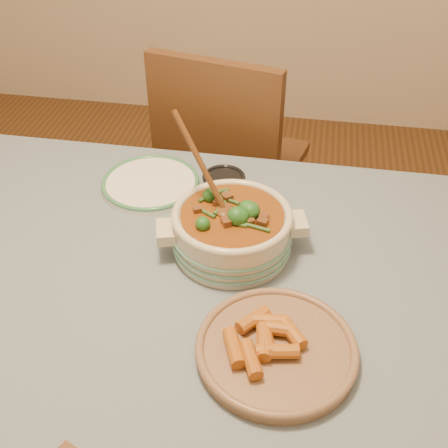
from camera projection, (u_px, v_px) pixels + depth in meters
name	position (u px, v px, depth m)	size (l,w,h in m)	color
dining_table	(185.00, 306.00, 1.34)	(1.68, 1.08, 0.76)	brown
stew_casserole	(232.00, 227.00, 1.31)	(0.36, 0.34, 0.33)	beige
white_plate	(151.00, 183.00, 1.56)	(0.31, 0.31, 0.02)	white
condiment_bowl	(224.00, 184.00, 1.51)	(0.12, 0.12, 0.06)	black
fried_plate	(277.00, 348.00, 1.10)	(0.37, 0.37, 0.05)	#906E4F
chair_far	(227.00, 160.00, 2.05)	(0.54, 0.54, 0.98)	#513418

